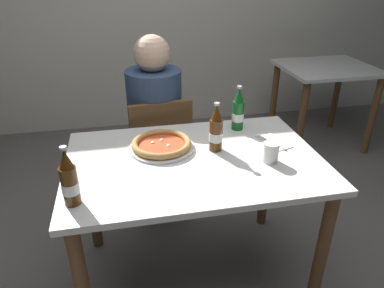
# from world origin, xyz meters

# --- Properties ---
(ground_plane) EXTENTS (8.00, 8.00, 0.00)m
(ground_plane) POSITION_xyz_m (0.00, 0.00, 0.00)
(ground_plane) COLOR slate
(dining_table_main) EXTENTS (1.20, 0.80, 0.75)m
(dining_table_main) POSITION_xyz_m (0.00, 0.00, 0.64)
(dining_table_main) COLOR silver
(dining_table_main) RESTS_ON ground_plane
(chair_behind_table) EXTENTS (0.44, 0.44, 0.85)m
(chair_behind_table) POSITION_xyz_m (-0.11, 0.61, 0.48)
(chair_behind_table) COLOR brown
(chair_behind_table) RESTS_ON ground_plane
(diner_seated) EXTENTS (0.34, 0.34, 1.21)m
(diner_seated) POSITION_xyz_m (-0.11, 0.66, 0.58)
(diner_seated) COLOR #2D3342
(diner_seated) RESTS_ON ground_plane
(dining_table_background) EXTENTS (0.80, 0.70, 0.75)m
(dining_table_background) POSITION_xyz_m (1.50, 1.37, 0.59)
(dining_table_background) COLOR silver
(dining_table_background) RESTS_ON ground_plane
(pizza_margherita_near) EXTENTS (0.32, 0.32, 0.04)m
(pizza_margherita_near) POSITION_xyz_m (-0.14, 0.13, 0.77)
(pizza_margherita_near) COLOR white
(pizza_margherita_near) RESTS_ON dining_table_main
(beer_bottle_left) EXTENTS (0.07, 0.07, 0.25)m
(beer_bottle_left) POSITION_xyz_m (0.12, 0.06, 0.85)
(beer_bottle_left) COLOR #512D0F
(beer_bottle_left) RESTS_ON dining_table_main
(beer_bottle_center) EXTENTS (0.07, 0.07, 0.25)m
(beer_bottle_center) POSITION_xyz_m (0.30, 0.28, 0.85)
(beer_bottle_center) COLOR #14591E
(beer_bottle_center) RESTS_ON dining_table_main
(beer_bottle_right) EXTENTS (0.07, 0.07, 0.25)m
(beer_bottle_right) POSITION_xyz_m (-0.53, -0.25, 0.85)
(beer_bottle_right) COLOR #512D0F
(beer_bottle_right) RESTS_ON dining_table_main
(napkin_with_cutlery) EXTENTS (0.22, 0.22, 0.01)m
(napkin_with_cutlery) POSITION_xyz_m (0.40, 0.07, 0.75)
(napkin_with_cutlery) COLOR white
(napkin_with_cutlery) RESTS_ON dining_table_main
(paper_cup) EXTENTS (0.07, 0.07, 0.09)m
(paper_cup) POSITION_xyz_m (0.34, -0.10, 0.80)
(paper_cup) COLOR white
(paper_cup) RESTS_ON dining_table_main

